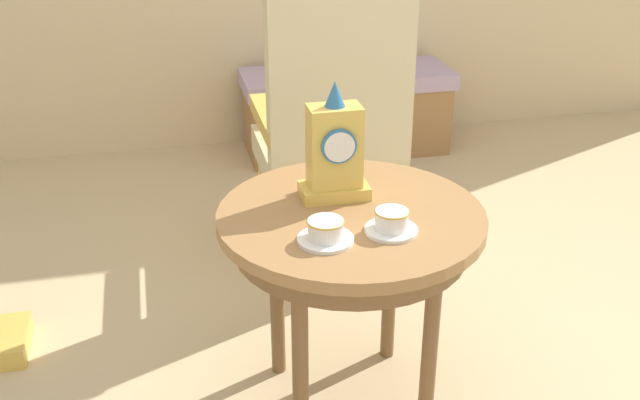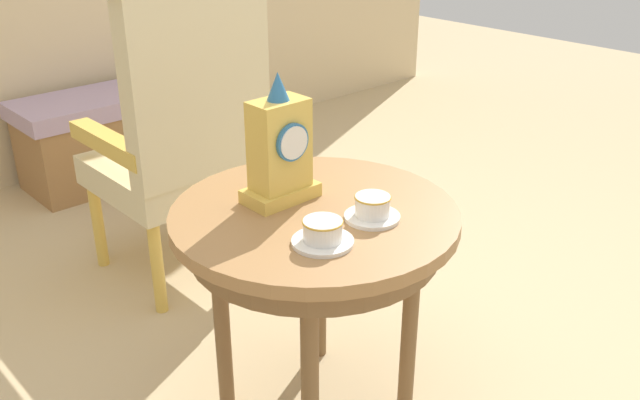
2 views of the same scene
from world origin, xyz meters
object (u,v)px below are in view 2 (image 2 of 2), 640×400
Objects in this scene: side_table at (315,236)px; armchair at (184,130)px; teacup_right at (372,209)px; window_bench at (130,131)px; teacup_left at (323,233)px; mantel_clock at (280,151)px.

side_table is 0.64× the size of armchair.
teacup_right is 0.13× the size of window_bench.
teacup_left is at bearing -104.57° from armchair.
armchair reaches higher than teacup_left.
teacup_left is 2.22m from window_bench.
teacup_right is 0.99m from armchair.
mantel_clock reaches higher than teacup_left.
armchair reaches higher than mantel_clock.
side_table is at bearing 53.65° from teacup_left.
side_table reaches higher than window_bench.
teacup_left is 0.13× the size of armchair.
mantel_clock is (0.08, 0.25, 0.11)m from teacup_left.
armchair is (0.08, 0.98, -0.07)m from teacup_right.
teacup_left is 0.28m from mantel_clock.
side_table is at bearing -100.24° from armchair.
mantel_clock is 0.29× the size of armchair.
mantel_clock reaches higher than window_bench.
side_table is 0.20m from teacup_left.
mantel_clock is at bearing 101.56° from side_table.
teacup_right is (0.18, 0.01, 0.00)m from teacup_left.
armchair is 1.04× the size of window_bench.
teacup_right is 2.17m from window_bench.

